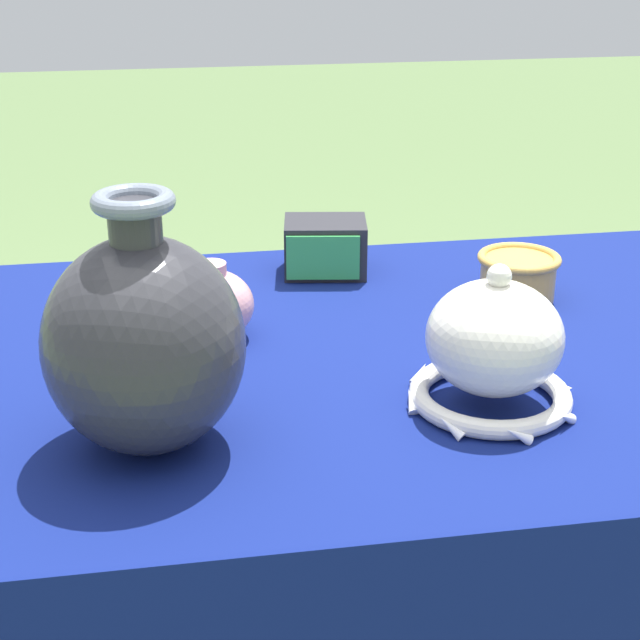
{
  "coord_description": "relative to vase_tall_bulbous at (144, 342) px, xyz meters",
  "views": [
    {
      "loc": [
        -0.22,
        -1.09,
        1.25
      ],
      "look_at": [
        -0.06,
        -0.13,
        0.83
      ],
      "focal_mm": 55.0,
      "sensor_mm": 36.0,
      "label": 1
    }
  ],
  "objects": [
    {
      "name": "display_table",
      "position": [
        0.25,
        0.17,
        -0.19
      ],
      "size": [
        1.24,
        0.79,
        0.73
      ],
      "color": "#38383D",
      "rests_on": "ground_plane"
    },
    {
      "name": "vase_tall_bulbous",
      "position": [
        0.0,
        0.0,
        0.0
      ],
      "size": [
        0.2,
        0.2,
        0.27
      ],
      "color": "#2D2D33",
      "rests_on": "display_table"
    },
    {
      "name": "vase_dome_bell",
      "position": [
        0.38,
        0.03,
        -0.05
      ],
      "size": [
        0.19,
        0.19,
        0.17
      ],
      "color": "white",
      "rests_on": "display_table"
    },
    {
      "name": "mosaic_tile_box",
      "position": [
        0.26,
        0.47,
        -0.08
      ],
      "size": [
        0.13,
        0.11,
        0.08
      ],
      "rotation": [
        0.0,
        0.0,
        -0.15
      ],
      "color": "#232328",
      "rests_on": "display_table"
    },
    {
      "name": "cup_wide_ochre",
      "position": [
        0.51,
        0.33,
        -0.08
      ],
      "size": [
        0.12,
        0.12,
        0.07
      ],
      "color": "gold",
      "rests_on": "display_table"
    },
    {
      "name": "jar_round_rose",
      "position": [
        0.08,
        0.26,
        -0.07
      ],
      "size": [
        0.11,
        0.11,
        0.1
      ],
      "color": "#D19399",
      "rests_on": "display_table"
    }
  ]
}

